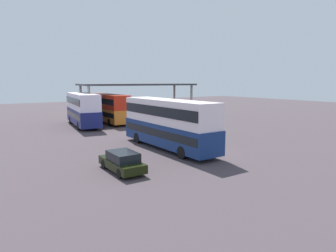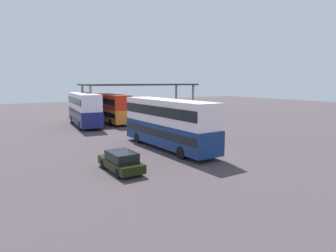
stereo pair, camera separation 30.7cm
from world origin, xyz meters
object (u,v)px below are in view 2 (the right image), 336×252
(double_decker_main, at_px, (168,122))
(double_decker_near_canopy, at_px, (84,108))
(double_decker_mid_row, at_px, (110,107))
(parked_hatchback, at_px, (121,161))

(double_decker_main, bearing_deg, double_decker_near_canopy, 5.88)
(double_decker_main, height_order, double_decker_mid_row, double_decker_main)
(double_decker_main, height_order, parked_hatchback, double_decker_main)
(double_decker_main, relative_size, double_decker_near_canopy, 1.07)
(double_decker_near_canopy, distance_m, double_decker_mid_row, 4.23)
(parked_hatchback, xyz_separation_m, double_decker_mid_row, (8.46, 22.53, 1.55))
(double_decker_main, bearing_deg, parked_hatchback, 122.25)
(double_decker_main, distance_m, parked_hatchback, 7.63)
(double_decker_near_canopy, xyz_separation_m, double_decker_mid_row, (4.07, 1.16, -0.13))
(double_decker_mid_row, bearing_deg, double_decker_main, 174.95)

